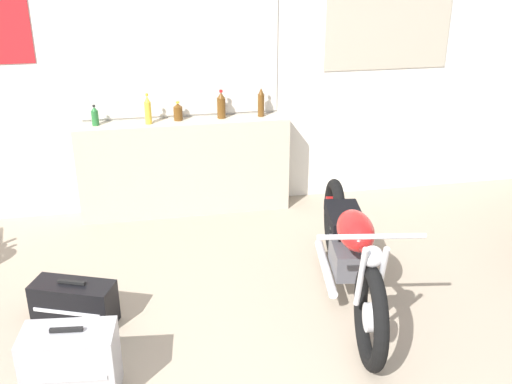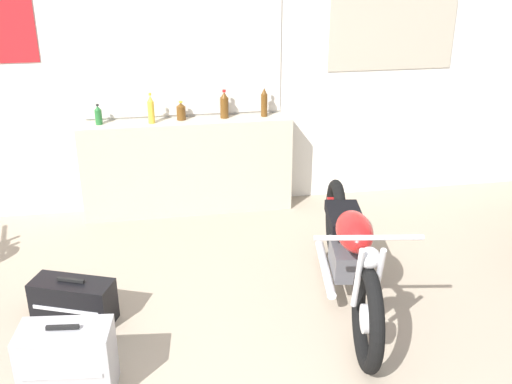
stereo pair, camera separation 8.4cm
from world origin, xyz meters
The scene contains 10 objects.
wall_back centered at (0.01, 3.12, 1.40)m, with size 10.00×0.07×2.80m.
sill_counter centered at (-0.02, 2.94, 0.44)m, with size 1.91×0.28×0.88m.
bottle_leftmost centered at (-0.78, 2.97, 0.96)m, with size 0.06×0.06×0.18m.
bottle_left_center centered at (-0.32, 2.93, 1.00)m, with size 0.06×0.06×0.27m.
bottle_center centered at (-0.06, 2.99, 0.96)m, with size 0.08×0.08×0.17m.
bottle_right_center centered at (0.33, 2.98, 0.99)m, with size 0.08×0.08×0.26m.
bottle_rightmost centered at (0.69, 2.97, 1.01)m, with size 0.06×0.06×0.29m.
motorcycle_red centered at (0.97, 1.21, 0.40)m, with size 0.64×1.98×0.80m.
hard_case_black centered at (-0.91, 1.30, 0.15)m, with size 0.59×0.40×0.32m.
hard_case_silver centered at (-0.86, 0.60, 0.21)m, with size 0.54×0.33×0.44m.
Camera 2 is at (-0.28, -2.25, 2.40)m, focal length 42.00 mm.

